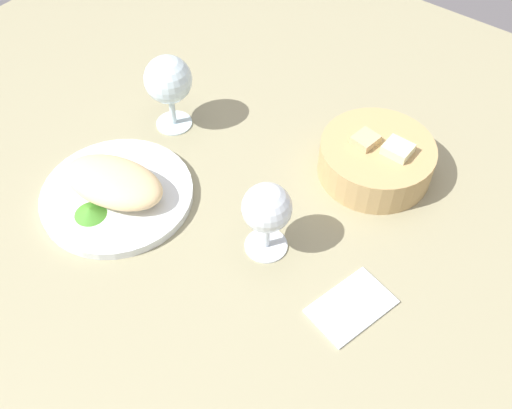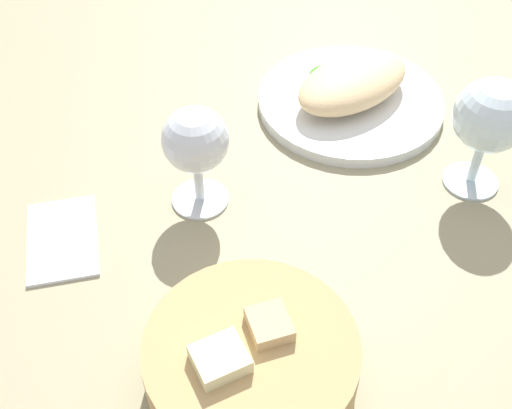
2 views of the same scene
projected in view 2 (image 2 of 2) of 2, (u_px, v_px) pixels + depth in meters
ground_plane at (309, 184)px, 75.10cm from camera, size 140.00×140.00×2.00cm
plate at (350, 102)px, 82.82cm from camera, size 23.12×23.12×1.40cm
omelette at (353, 82)px, 80.67cm from camera, size 17.74×12.49×4.53cm
lettuce_garnish at (328, 71)px, 85.04cm from camera, size 4.79×4.79×1.34cm
bread_basket at (251, 363)px, 54.69cm from camera, size 17.73×17.73×7.25cm
wine_glass_near at (196, 144)px, 66.15cm from camera, size 6.86×6.86×12.04cm
wine_glass_far at (490, 119)px, 67.39cm from camera, size 7.81×7.81×13.34cm
folded_napkin at (62, 238)px, 67.63cm from camera, size 9.51×12.39×0.80cm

